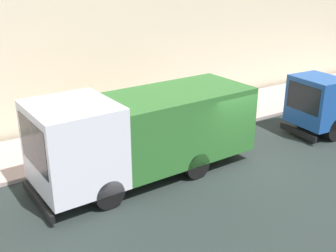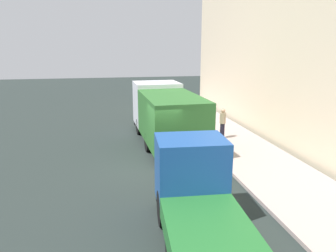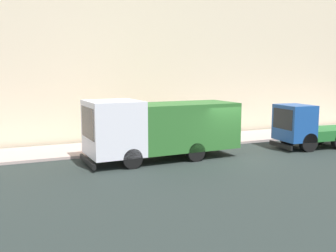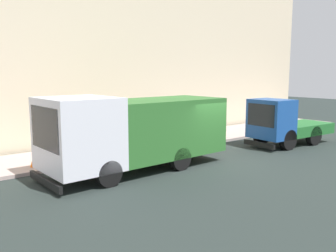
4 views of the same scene
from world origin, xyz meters
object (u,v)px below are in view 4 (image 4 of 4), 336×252
at_px(pedestrian_walking, 104,133).
at_px(traffic_cone_orange, 35,159).
at_px(large_utility_truck, 136,130).
at_px(small_flatbed_truck, 283,124).

bearing_deg(pedestrian_walking, traffic_cone_orange, 10.57).
bearing_deg(large_utility_truck, small_flatbed_truck, -97.02).
bearing_deg(large_utility_truck, pedestrian_walking, -6.91).
height_order(small_flatbed_truck, traffic_cone_orange, small_flatbed_truck).
bearing_deg(large_utility_truck, traffic_cone_orange, 49.93).
distance_m(large_utility_truck, traffic_cone_orange, 4.05).
relative_size(pedestrian_walking, traffic_cone_orange, 2.74).
xyz_separation_m(pedestrian_walking, traffic_cone_orange, (-0.64, 3.32, -0.57)).
xyz_separation_m(large_utility_truck, pedestrian_walking, (3.04, -0.26, -0.58)).
distance_m(pedestrian_walking, traffic_cone_orange, 3.43).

